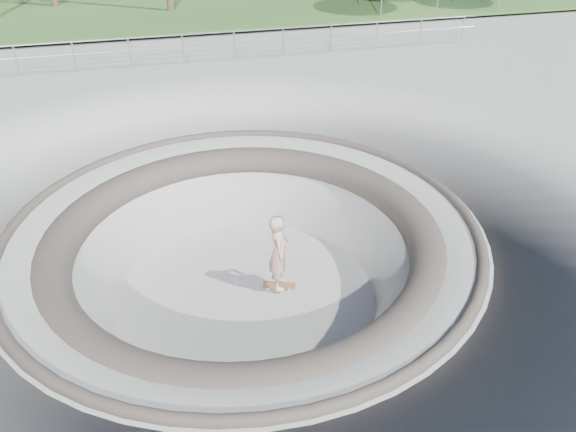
% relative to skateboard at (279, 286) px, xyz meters
% --- Properties ---
extents(ground, '(180.00, 180.00, 0.00)m').
position_rel_skateboard_xyz_m(ground, '(-0.81, -0.05, 1.84)').
color(ground, gray).
rests_on(ground, ground).
extents(skate_bowl, '(14.00, 14.00, 4.10)m').
position_rel_skateboard_xyz_m(skate_bowl, '(-0.81, -0.05, 0.01)').
color(skate_bowl, gray).
rests_on(skate_bowl, ground).
extents(distant_hills, '(103.20, 45.00, 28.60)m').
position_rel_skateboard_xyz_m(distant_hills, '(2.97, 57.12, -5.18)').
color(distant_hills, olive).
rests_on(distant_hills, ground).
extents(safety_railing, '(25.00, 0.06, 1.03)m').
position_rel_skateboard_xyz_m(safety_railing, '(-0.81, 11.95, 2.53)').
color(safety_railing, '#95989E').
rests_on(safety_railing, ground).
extents(skateboard, '(0.80, 0.43, 0.08)m').
position_rel_skateboard_xyz_m(skateboard, '(0.00, 0.00, 0.00)').
color(skateboard, brown).
rests_on(skateboard, ground).
extents(skater, '(0.58, 0.77, 1.91)m').
position_rel_skateboard_xyz_m(skater, '(0.00, 0.00, 0.97)').
color(skater, '#DAA88D').
rests_on(skater, skateboard).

